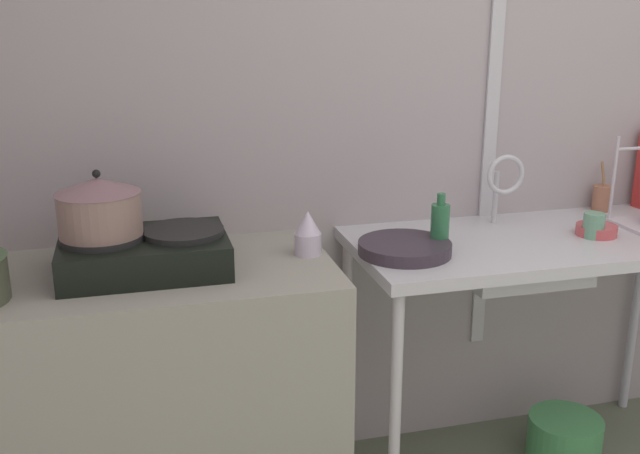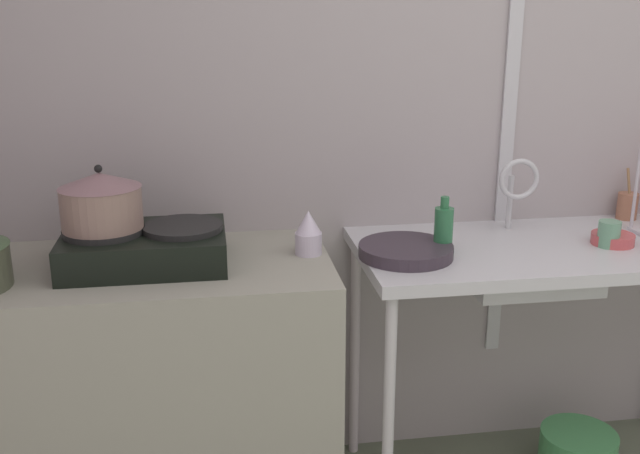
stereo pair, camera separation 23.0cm
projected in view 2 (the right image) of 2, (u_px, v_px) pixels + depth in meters
name	position (u px, v px, depth m)	size (l,w,h in m)	color
wall_back	(534.00, 118.00, 2.68)	(5.19, 0.10, 2.54)	#A1989A
wall_metal_strip	(511.00, 85.00, 2.57)	(0.05, 0.01, 2.03)	#BCBCC1
counter_concrete	(134.00, 397.00, 2.37)	(1.28, 0.60, 0.90)	gray
counter_sink	(554.00, 265.00, 2.47)	(1.34, 0.60, 0.90)	#BCBCC1
stove	(145.00, 246.00, 2.24)	(0.49, 0.35, 0.12)	black
pot_on_left_burner	(101.00, 200.00, 2.18)	(0.24, 0.24, 0.19)	#84685E
percolator	(308.00, 233.00, 2.33)	(0.09, 0.09, 0.14)	silver
sink_basin	(524.00, 264.00, 2.44)	(0.41, 0.35, 0.13)	#BCBCC1
faucet	(518.00, 183.00, 2.52)	(0.14, 0.08, 0.27)	#BCBCC1
frying_pan	(406.00, 251.00, 2.32)	(0.30, 0.30, 0.04)	#352B35
cup_by_rack	(609.00, 234.00, 2.41)	(0.07, 0.07, 0.09)	#619575
small_bowl_on_drainboard	(613.00, 239.00, 2.44)	(0.14, 0.14, 0.04)	#BF4A4D
bottle_by_sink	(443.00, 229.00, 2.34)	(0.06, 0.06, 0.19)	#2A6940
utensil_jar	(627.00, 206.00, 2.72)	(0.07, 0.07, 0.19)	#9D644B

